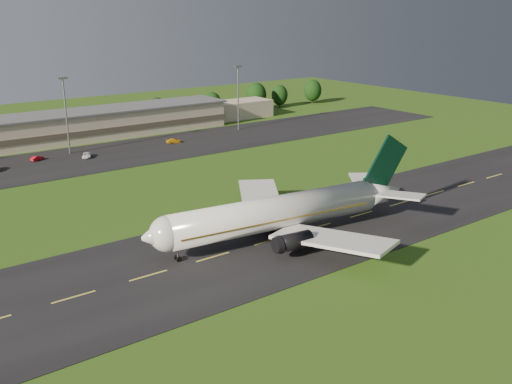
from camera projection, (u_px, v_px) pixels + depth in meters
ground at (213, 258)px, 88.81m from camera, size 360.00×360.00×0.00m
taxiway at (213, 257)px, 88.80m from camera, size 220.00×30.00×0.10m
apron at (61, 162)px, 144.10m from camera, size 260.00×30.00×0.10m
airliner at (280, 213)px, 94.77m from camera, size 51.20×41.88×15.57m
terminal at (55, 129)px, 165.09m from camera, size 145.00×16.00×8.40m
light_mast_centre at (65, 107)px, 149.21m from camera, size 2.40×1.20×20.35m
light_mast_east at (238, 90)px, 180.19m from camera, size 2.40×1.20×20.35m
tree_line at (128, 111)px, 188.01m from camera, size 199.08×8.67×10.60m
service_vehicle_b at (37, 158)px, 145.70m from camera, size 3.75×2.66×1.18m
service_vehicle_c at (87, 155)px, 148.58m from camera, size 3.82×4.91×1.24m
service_vehicle_d at (174, 141)px, 165.03m from camera, size 4.62×2.74×1.26m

